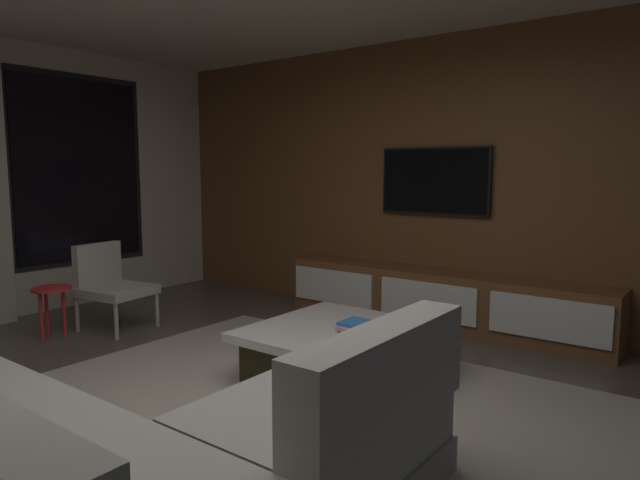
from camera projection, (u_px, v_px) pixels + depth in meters
The scene contains 10 objects.
floor at pixel (228, 443), 3.02m from camera, with size 9.20×9.20×0.00m, color #564C44.
media_wall at pixel (464, 181), 5.28m from camera, with size 0.12×7.80×2.70m.
area_rug at pixel (285, 423), 3.24m from camera, with size 3.20×3.80×0.01m, color #ADA391.
sectional_couch at pixel (90, 458), 2.28m from camera, with size 1.98×2.50×0.82m.
coffee_table at pixel (342, 352), 3.93m from camera, with size 1.16×1.16×0.36m.
book_stack_on_coffee_table at pixel (358, 327), 3.81m from camera, with size 0.26×0.21×0.07m.
accent_chair_near_window at pixel (110, 282), 5.17m from camera, with size 0.62×0.63×0.78m.
side_stool at pixel (51, 297), 4.82m from camera, with size 0.32×0.32×0.46m.
media_console at pixel (442, 301), 5.22m from camera, with size 0.46×3.10×0.52m.
mounted_tv at pixel (434, 181), 5.34m from camera, with size 0.05×1.09×0.63m.
Camera 1 is at (-1.99, -2.12, 1.44)m, focal length 31.73 mm.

